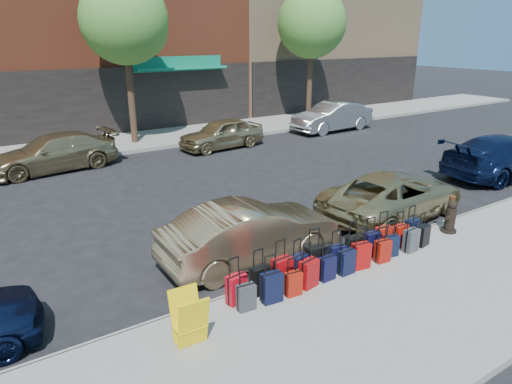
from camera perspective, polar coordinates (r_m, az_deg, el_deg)
ground at (r=13.78m, az=-3.77°, el=-1.94°), size 120.00×120.00×0.00m
sidewalk_near at (r=9.25m, az=17.21°, el=-13.60°), size 60.00×4.00×0.15m
sidewalk_far at (r=22.67m, az=-16.47°, el=5.93°), size 60.00×4.00×0.15m
curb_near at (r=10.42m, az=8.67°, el=-8.95°), size 60.00×0.08×0.15m
curb_far at (r=20.79m, az=-14.79°, el=4.94°), size 60.00×0.08×0.15m
tree_center at (r=21.86m, az=-15.74°, el=19.69°), size 3.80×3.80×7.27m
tree_right at (r=27.08m, az=7.22°, el=19.97°), size 3.80×3.80×7.27m
suitcase_front_0 at (r=8.72m, az=-2.47°, el=-12.00°), size 0.41×0.26×0.92m
suitcase_front_1 at (r=8.99m, az=0.52°, el=-10.92°), size 0.39×0.23×0.93m
suitcase_front_2 at (r=9.22m, az=3.28°, el=-9.98°), size 0.43×0.25×1.00m
suitcase_front_3 at (r=9.47m, az=5.39°, el=-9.40°), size 0.41×0.28×0.91m
suitcase_front_4 at (r=9.73m, az=7.39°, el=-8.43°), size 0.45×0.28×1.02m
suitcase_front_5 at (r=10.04m, az=10.04°, el=-7.97°), size 0.39×0.26×0.86m
suitcase_front_6 at (r=10.43m, az=12.13°, el=-6.91°), size 0.39×0.23×0.93m
suitcase_front_7 at (r=10.75m, az=14.19°, el=-6.28°), size 0.40×0.25×0.92m
suitcase_front_8 at (r=11.01m, az=15.68°, el=-5.70°), size 0.42×0.26×0.97m
suitcase_front_9 at (r=11.39m, az=17.56°, el=-5.22°), size 0.37×0.21×0.87m
suitcase_front_10 at (r=11.75m, az=18.91°, el=-4.54°), size 0.38×0.21×0.91m
suitcase_back_0 at (r=8.54m, az=-1.25°, el=-13.00°), size 0.36×0.23×0.81m
suitcase_back_1 at (r=8.75m, az=1.97°, el=-11.83°), size 0.42×0.27×0.95m
suitcase_back_2 at (r=8.99m, az=4.66°, el=-11.35°), size 0.34×0.22×0.78m
suitcase_back_3 at (r=9.27m, az=6.61°, el=-10.07°), size 0.43×0.30×0.94m
suitcase_back_4 at (r=9.58m, az=8.88°, el=-9.39°), size 0.35×0.21×0.82m
suitcase_back_5 at (r=9.86m, az=11.22°, el=-8.57°), size 0.37×0.22×0.86m
suitcase_back_6 at (r=10.14m, az=12.98°, el=-7.77°), size 0.42×0.29×0.93m
suitcase_back_7 at (r=10.54m, az=15.54°, el=-7.12°), size 0.36×0.23×0.82m
suitcase_back_8 at (r=10.86m, az=16.52°, el=-6.46°), size 0.36×0.24×0.80m
suitcase_back_9 at (r=11.21m, az=18.82°, el=-5.72°), size 0.38×0.24×0.89m
suitcase_back_10 at (r=11.61m, az=20.14°, el=-5.13°), size 0.37×0.25×0.82m
fire_hydrant at (r=12.60m, az=23.13°, el=-2.94°), size 0.44×0.38×0.85m
bollard at (r=12.76m, az=23.11°, el=-2.31°), size 0.17×0.17×0.90m
display_rack at (r=7.70m, az=-8.32°, el=-15.44°), size 0.53×0.58×0.91m
car_near_1 at (r=10.35m, az=-0.68°, el=-5.12°), size 4.21×1.49×1.38m
car_near_2 at (r=13.41m, az=16.80°, el=-0.39°), size 4.88×2.63×1.30m
car_near_3 at (r=18.85m, az=28.93°, el=3.89°), size 5.47×2.81×1.52m
car_far_1 at (r=18.98m, az=-24.05°, el=4.50°), size 4.94×2.46×1.38m
car_far_2 at (r=20.92m, az=-4.30°, el=7.31°), size 4.12×1.96×1.36m
car_far_3 at (r=25.06m, az=9.48°, el=9.28°), size 4.73×1.82×1.54m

